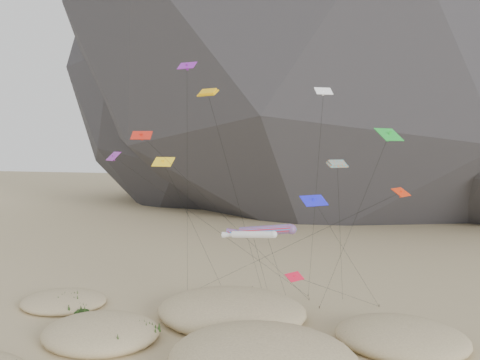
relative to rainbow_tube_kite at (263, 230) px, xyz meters
name	(u,v)px	position (x,y,z in m)	size (l,w,h in m)	color
dunes	(216,350)	(-2.42, -8.69, -9.49)	(49.98, 34.55, 4.40)	#CCB789
dune_grass	(217,355)	(-1.92, -9.79, -9.40)	(42.70, 30.59, 1.49)	black
kite_stakes	(275,296)	(-0.39, 9.33, -10.09)	(23.82, 5.53, 0.30)	#3F2D1E
rainbow_tube_kite	(263,230)	(0.00, 0.00, 0.00)	(7.46, 8.98, 11.07)	red
white_tube_kite	(250,235)	(-0.93, -1.73, -0.17)	(6.00, 11.96, 10.67)	silver
orange_parafoil	(209,96)	(-5.75, -0.56, 14.07)	(4.33, 13.57, 25.13)	#F3B00C
multi_parafoil	(337,166)	(7.63, -1.01, 6.89)	(2.17, 12.98, 17.78)	#FF5E1A
delta_kites	(256,163)	(-0.20, -2.60, 7.24)	(32.05, 17.67, 27.76)	green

